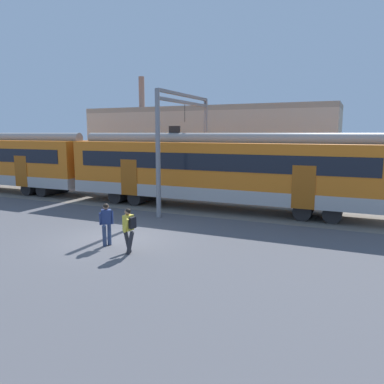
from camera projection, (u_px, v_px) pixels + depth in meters
The scene contains 6 objects.
ground_plane at pixel (115, 239), 15.47m from camera, with size 160.00×160.00×0.00m, color #515156.
track_bed at pixel (68, 196), 25.97m from camera, with size 80.00×4.40×0.01m, color slate.
pedestrian_navy at pixel (106, 221), 14.41m from camera, with size 0.48×0.71×1.67m.
pedestrian_yellow at pixel (129, 227), 13.46m from camera, with size 0.63×0.57×1.67m.
catenary_gantry at pixel (185, 133), 21.68m from camera, with size 0.24×6.64×6.53m.
background_building at pixel (206, 146), 31.20m from camera, with size 20.68×5.00×9.20m.
Camera 1 is at (9.02, -12.37, 4.34)m, focal length 35.00 mm.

